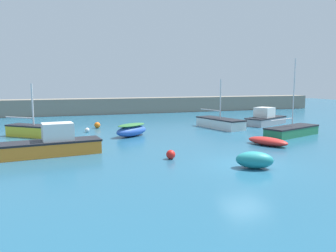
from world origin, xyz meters
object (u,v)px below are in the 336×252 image
object	(u,v)px
dinghy_near_pier	(254,160)
mooring_buoy_white	(87,130)
motorboat_with_cabin	(53,144)
mooring_buoy_orange	(97,125)
cabin_cruiser_white	(266,119)
rowboat_with_red_cover	(132,130)
sailboat_short_mast	(34,130)
mooring_buoy_red	(171,155)
sailboat_tall_mast	(292,131)
rowboat_blue_near	(268,141)
sailboat_twin_hulled	(220,123)

from	to	relation	value
dinghy_near_pier	mooring_buoy_white	bearing A→B (deg)	144.86
motorboat_with_cabin	dinghy_near_pier	xyz separation A→B (m)	(9.93, -6.84, -0.23)
mooring_buoy_orange	mooring_buoy_white	bearing A→B (deg)	-116.58
mooring_buoy_orange	cabin_cruiser_white	bearing A→B (deg)	-10.60
rowboat_with_red_cover	mooring_buoy_white	distance (m)	4.82
cabin_cruiser_white	sailboat_short_mast	bearing A→B (deg)	155.23
mooring_buoy_orange	mooring_buoy_white	distance (m)	2.71
mooring_buoy_orange	motorboat_with_cabin	bearing A→B (deg)	-110.16
mooring_buoy_red	dinghy_near_pier	bearing A→B (deg)	-44.87
motorboat_with_cabin	mooring_buoy_orange	bearing A→B (deg)	-116.35
rowboat_with_red_cover	motorboat_with_cabin	xyz separation A→B (m)	(-6.22, -5.37, 0.14)
rowboat_with_red_cover	sailboat_short_mast	size ratio (longest dim) A/B	0.76
sailboat_tall_mast	mooring_buoy_white	xyz separation A→B (m)	(-16.07, 7.74, -0.22)
rowboat_with_red_cover	rowboat_blue_near	world-z (taller)	rowboat_with_red_cover
mooring_buoy_red	mooring_buoy_orange	distance (m)	14.94
rowboat_with_red_cover	mooring_buoy_orange	bearing A→B (deg)	74.52
rowboat_with_red_cover	sailboat_tall_mast	size ratio (longest dim) A/B	0.55
cabin_cruiser_white	rowboat_blue_near	size ratio (longest dim) A/B	1.72
rowboat_with_red_cover	mooring_buoy_red	bearing A→B (deg)	-122.77
motorboat_with_cabin	sailboat_tall_mast	distance (m)	19.04
mooring_buoy_white	mooring_buoy_red	bearing A→B (deg)	-73.83
rowboat_blue_near	mooring_buoy_red	size ratio (longest dim) A/B	6.17
sailboat_tall_mast	mooring_buoy_orange	distance (m)	18.00
sailboat_tall_mast	mooring_buoy_red	distance (m)	13.31
sailboat_tall_mast	rowboat_blue_near	bearing A→B (deg)	-166.52
dinghy_near_pier	sailboat_tall_mast	bearing A→B (deg)	72.25
dinghy_near_pier	mooring_buoy_red	distance (m)	4.82
sailboat_short_mast	rowboat_blue_near	world-z (taller)	sailboat_short_mast
sailboat_twin_hulled	motorboat_with_cabin	xyz separation A→B (m)	(-15.55, -7.34, 0.17)
sailboat_short_mast	mooring_buoy_red	distance (m)	13.85
sailboat_twin_hulled	sailboat_short_mast	xyz separation A→B (m)	(-17.01, 0.54, 0.01)
dinghy_near_pier	mooring_buoy_orange	bearing A→B (deg)	138.56
rowboat_with_red_cover	dinghy_near_pier	distance (m)	12.76
motorboat_with_cabin	sailboat_twin_hulled	bearing A→B (deg)	-160.91
sailboat_twin_hulled	cabin_cruiser_white	xyz separation A→B (m)	(5.83, 0.74, 0.15)
motorboat_with_cabin	mooring_buoy_red	distance (m)	7.38
rowboat_blue_near	rowboat_with_red_cover	bearing A→B (deg)	27.00
rowboat_blue_near	sailboat_tall_mast	bearing A→B (deg)	-80.19
sailboat_twin_hulled	mooring_buoy_orange	size ratio (longest dim) A/B	9.98
rowboat_with_red_cover	sailboat_twin_hulled	bearing A→B (deg)	-22.72
dinghy_near_pier	sailboat_short_mast	distance (m)	18.62
rowboat_with_red_cover	mooring_buoy_red	world-z (taller)	rowboat_with_red_cover
sailboat_twin_hulled	rowboat_with_red_cover	size ratio (longest dim) A/B	1.69
rowboat_with_red_cover	mooring_buoy_white	xyz separation A→B (m)	(-3.28, 3.52, -0.33)
mooring_buoy_red	mooring_buoy_orange	size ratio (longest dim) A/B	0.91
sailboat_short_mast	mooring_buoy_white	distance (m)	4.52
dinghy_near_pier	mooring_buoy_red	bearing A→B (deg)	166.03
sailboat_short_mast	rowboat_blue_near	size ratio (longest dim) A/B	1.38
dinghy_near_pier	sailboat_tall_mast	xyz separation A→B (m)	(9.08, 7.99, -0.02)
dinghy_near_pier	mooring_buoy_orange	distance (m)	19.05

